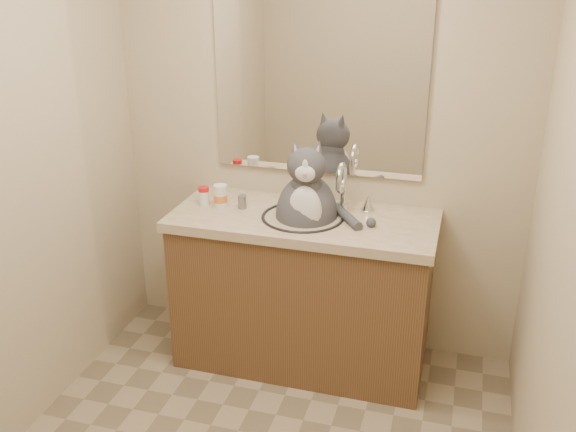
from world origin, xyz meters
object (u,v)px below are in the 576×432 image
object	(u,v)px
pill_bottle_orange	(221,196)
cat	(307,209)
pill_bottle_redcap	(204,196)
grey_canister	(242,202)

from	to	relation	value
pill_bottle_orange	cat	bearing A→B (deg)	-0.61
pill_bottle_redcap	pill_bottle_orange	bearing A→B (deg)	-4.16
pill_bottle_redcap	pill_bottle_orange	size ratio (longest dim) A/B	0.81
cat	grey_canister	xyz separation A→B (m)	(-0.35, 0.02, -0.00)
grey_canister	cat	bearing A→B (deg)	-2.93
pill_bottle_redcap	grey_canister	xyz separation A→B (m)	(0.21, 0.01, -0.01)
pill_bottle_redcap	pill_bottle_orange	xyz separation A→B (m)	(0.10, -0.01, 0.01)
cat	pill_bottle_orange	size ratio (longest dim) A/B	5.18
pill_bottle_redcap	grey_canister	distance (m)	0.21
grey_canister	pill_bottle_orange	bearing A→B (deg)	-173.48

